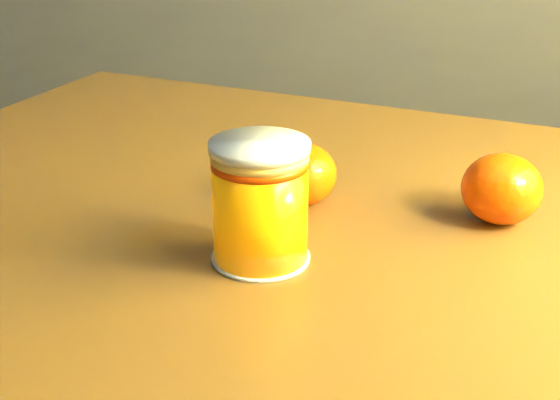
# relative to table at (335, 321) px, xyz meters

# --- Properties ---
(kitchen_counter) EXTENTS (3.15, 0.60, 0.90)m
(kitchen_counter) POSITION_rel_table_xyz_m (-0.92, 1.35, -0.18)
(kitchen_counter) COLOR #55555A
(kitchen_counter) RESTS_ON ground
(table) EXTENTS (1.07, 0.82, 0.73)m
(table) POSITION_rel_table_xyz_m (0.00, 0.00, 0.00)
(table) COLOR brown
(table) RESTS_ON ground
(juice_glass) EXTENTS (0.07, 0.07, 0.09)m
(juice_glass) POSITION_rel_table_xyz_m (-0.04, -0.07, 0.14)
(juice_glass) COLOR #FF8F05
(juice_glass) RESTS_ON table
(orange_front) EXTENTS (0.07, 0.07, 0.05)m
(orange_front) POSITION_rel_table_xyz_m (-0.04, 0.04, 0.12)
(orange_front) COLOR #E94C04
(orange_front) RESTS_ON table
(orange_back) EXTENTS (0.07, 0.07, 0.06)m
(orange_back) POSITION_rel_table_xyz_m (0.13, 0.04, 0.12)
(orange_back) COLOR #E94C04
(orange_back) RESTS_ON table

